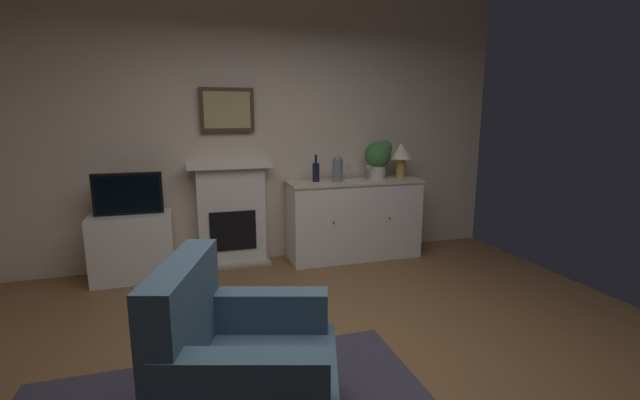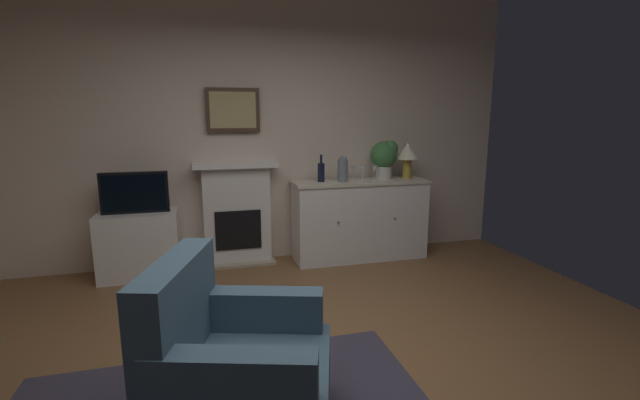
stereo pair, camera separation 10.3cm
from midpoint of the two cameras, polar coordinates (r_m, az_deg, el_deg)
name	(u,v)px [view 2 (the right image)]	position (r m, az deg, el deg)	size (l,w,h in m)	color
ground_plane	(335,388)	(2.87, 3.12, -23.59)	(5.48, 4.98, 0.10)	brown
wall_rear	(269,125)	(4.76, -6.10, 9.77)	(5.48, 0.06, 2.96)	beige
fireplace_unit	(237,214)	(4.70, -10.28, -1.80)	(0.87, 0.30, 1.10)	white
framed_picture	(233,110)	(4.63, -10.80, 11.60)	(0.55, 0.04, 0.45)	#473323
sideboard_cabinet	(360,219)	(4.85, 5.85, -2.56)	(1.49, 0.49, 0.88)	white
table_lamp	(407,154)	(4.96, 12.08, 6.00)	(0.26, 0.26, 0.40)	#B79338
wine_bottle	(321,172)	(4.63, 0.78, 3.76)	(0.08, 0.08, 0.29)	black
wine_glass_left	(353,169)	(4.75, 5.02, 4.08)	(0.07, 0.07, 0.16)	silver
wine_glass_center	(363,169)	(4.78, 6.30, 4.10)	(0.07, 0.07, 0.16)	silver
wine_glass_right	(374,169)	(4.77, 7.78, 4.04)	(0.07, 0.07, 0.16)	silver
vase_decorative	(343,169)	(4.62, 3.67, 4.12)	(0.11, 0.11, 0.28)	slate
tv_cabinet	(139,245)	(4.63, -22.17, -5.50)	(0.75, 0.42, 0.66)	white
tv_set	(135,193)	(4.49, -22.70, 0.90)	(0.62, 0.07, 0.40)	black
potted_plant_small	(385,156)	(4.89, 9.15, 5.77)	(0.30, 0.30, 0.43)	beige
armchair	(234,366)	(2.29, -9.98, -20.80)	(1.00, 0.96, 0.92)	#3F596B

